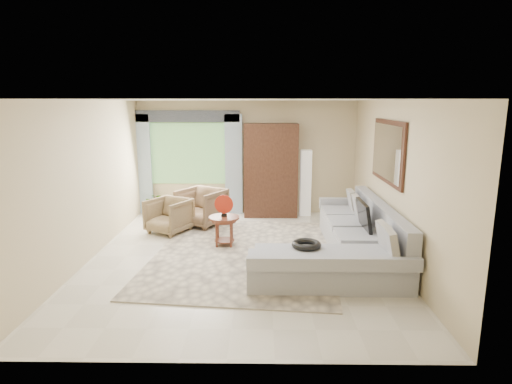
{
  "coord_description": "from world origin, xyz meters",
  "views": [
    {
      "loc": [
        0.35,
        -6.84,
        2.58
      ],
      "look_at": [
        0.25,
        0.35,
        1.05
      ],
      "focal_mm": 30.0,
      "sensor_mm": 36.0,
      "label": 1
    }
  ],
  "objects_px": {
    "coffee_table": "(224,231)",
    "armchair_left": "(169,216)",
    "armoire": "(271,170)",
    "tv_screen": "(364,216)",
    "floor_lamp": "(306,183)",
    "sectional_sofa": "(349,245)",
    "armchair_right": "(202,207)",
    "potted_plant": "(156,204)"
  },
  "relations": [
    {
      "from": "tv_screen",
      "to": "armchair_left",
      "type": "xyz_separation_m",
      "value": [
        -3.56,
        1.33,
        -0.38
      ]
    },
    {
      "from": "armoire",
      "to": "floor_lamp",
      "type": "bearing_deg",
      "value": 4.29
    },
    {
      "from": "armchair_right",
      "to": "coffee_table",
      "type": "bearing_deg",
      "value": -35.01
    },
    {
      "from": "coffee_table",
      "to": "armchair_right",
      "type": "relative_size",
      "value": 0.64
    },
    {
      "from": "armoire",
      "to": "armchair_right",
      "type": "bearing_deg",
      "value": -150.58
    },
    {
      "from": "potted_plant",
      "to": "floor_lamp",
      "type": "xyz_separation_m",
      "value": [
        3.45,
        -0.0,
        0.5
      ]
    },
    {
      "from": "coffee_table",
      "to": "armoire",
      "type": "relative_size",
      "value": 0.26
    },
    {
      "from": "coffee_table",
      "to": "potted_plant",
      "type": "relative_size",
      "value": 1.12
    },
    {
      "from": "coffee_table",
      "to": "floor_lamp",
      "type": "relative_size",
      "value": 0.37
    },
    {
      "from": "armoire",
      "to": "floor_lamp",
      "type": "relative_size",
      "value": 1.4
    },
    {
      "from": "sectional_sofa",
      "to": "tv_screen",
      "type": "relative_size",
      "value": 4.68
    },
    {
      "from": "sectional_sofa",
      "to": "coffee_table",
      "type": "bearing_deg",
      "value": 160.76
    },
    {
      "from": "coffee_table",
      "to": "armchair_left",
      "type": "height_order",
      "value": "armchair_left"
    },
    {
      "from": "sectional_sofa",
      "to": "tv_screen",
      "type": "xyz_separation_m",
      "value": [
        0.27,
        0.22,
        0.44
      ]
    },
    {
      "from": "armchair_right",
      "to": "armchair_left",
      "type": "bearing_deg",
      "value": -107.77
    },
    {
      "from": "armchair_left",
      "to": "potted_plant",
      "type": "height_order",
      "value": "armchair_left"
    },
    {
      "from": "armchair_left",
      "to": "potted_plant",
      "type": "bearing_deg",
      "value": 142.32
    },
    {
      "from": "tv_screen",
      "to": "armchair_left",
      "type": "relative_size",
      "value": 0.98
    },
    {
      "from": "coffee_table",
      "to": "armoire",
      "type": "distance_m",
      "value": 2.45
    },
    {
      "from": "tv_screen",
      "to": "potted_plant",
      "type": "distance_m",
      "value": 5.0
    },
    {
      "from": "coffee_table",
      "to": "armchair_right",
      "type": "xyz_separation_m",
      "value": [
        -0.59,
        1.33,
        0.1
      ]
    },
    {
      "from": "coffee_table",
      "to": "armoire",
      "type": "height_order",
      "value": "armoire"
    },
    {
      "from": "tv_screen",
      "to": "coffee_table",
      "type": "distance_m",
      "value": 2.47
    },
    {
      "from": "sectional_sofa",
      "to": "tv_screen",
      "type": "bearing_deg",
      "value": 39.65
    },
    {
      "from": "potted_plant",
      "to": "armchair_left",
      "type": "bearing_deg",
      "value": -66.96
    },
    {
      "from": "floor_lamp",
      "to": "sectional_sofa",
      "type": "bearing_deg",
      "value": -81.67
    },
    {
      "from": "tv_screen",
      "to": "armchair_right",
      "type": "height_order",
      "value": "tv_screen"
    },
    {
      "from": "coffee_table",
      "to": "armchair_left",
      "type": "distance_m",
      "value": 1.44
    },
    {
      "from": "armoire",
      "to": "tv_screen",
      "type": "bearing_deg",
      "value": -60.73
    },
    {
      "from": "armchair_left",
      "to": "potted_plant",
      "type": "xyz_separation_m",
      "value": [
        -0.6,
        1.4,
        -0.1
      ]
    },
    {
      "from": "armchair_left",
      "to": "armchair_right",
      "type": "xyz_separation_m",
      "value": [
        0.59,
        0.51,
        0.05
      ]
    },
    {
      "from": "armchair_left",
      "to": "floor_lamp",
      "type": "bearing_deg",
      "value": 55.44
    },
    {
      "from": "sectional_sofa",
      "to": "coffee_table",
      "type": "height_order",
      "value": "sectional_sofa"
    },
    {
      "from": "tv_screen",
      "to": "sectional_sofa",
      "type": "bearing_deg",
      "value": -140.35
    },
    {
      "from": "tv_screen",
      "to": "coffee_table",
      "type": "bearing_deg",
      "value": 167.77
    },
    {
      "from": "armchair_right",
      "to": "potted_plant",
      "type": "relative_size",
      "value": 1.76
    },
    {
      "from": "armchair_left",
      "to": "armchair_right",
      "type": "bearing_deg",
      "value": 70.56
    },
    {
      "from": "armchair_left",
      "to": "floor_lamp",
      "type": "distance_m",
      "value": 3.21
    },
    {
      "from": "tv_screen",
      "to": "potted_plant",
      "type": "relative_size",
      "value": 1.51
    },
    {
      "from": "tv_screen",
      "to": "coffee_table",
      "type": "relative_size",
      "value": 1.34
    },
    {
      "from": "potted_plant",
      "to": "floor_lamp",
      "type": "relative_size",
      "value": 0.33
    },
    {
      "from": "armchair_left",
      "to": "potted_plant",
      "type": "relative_size",
      "value": 1.54
    }
  ]
}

